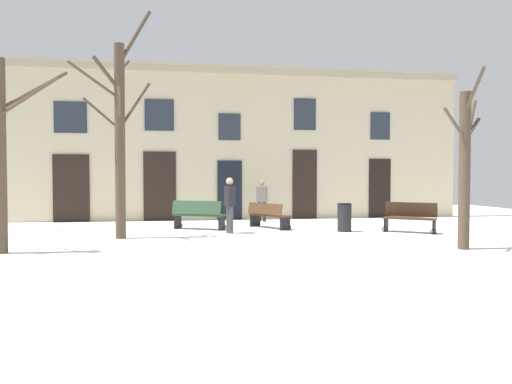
% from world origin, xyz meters
% --- Properties ---
extents(ground_plane, '(30.08, 30.08, 0.00)m').
position_xyz_m(ground_plane, '(0.00, 0.00, 0.00)').
color(ground_plane, white).
extents(building_facade, '(18.80, 0.60, 6.07)m').
position_xyz_m(building_facade, '(-0.02, 7.75, 3.08)').
color(building_facade, beige).
rests_on(building_facade, ground).
extents(tree_center, '(1.62, 1.61, 4.09)m').
position_xyz_m(tree_center, '(4.56, -0.98, 1.99)').
color(tree_center, '#4C3D2D').
rests_on(tree_center, ground).
extents(tree_left_of_center, '(2.06, 1.80, 6.42)m').
position_xyz_m(tree_left_of_center, '(-3.65, 2.30, 2.95)').
color(tree_left_of_center, '#4C3D2D').
rests_on(tree_left_of_center, ground).
extents(tree_foreground, '(2.74, 1.39, 4.56)m').
position_xyz_m(tree_foreground, '(-5.96, 0.04, 2.39)').
color(tree_foreground, '#4C3D2D').
rests_on(tree_foreground, ground).
extents(streetlamp, '(0.30, 0.30, 3.58)m').
position_xyz_m(streetlamp, '(-7.47, 4.50, 2.20)').
color(streetlamp, black).
rests_on(streetlamp, ground).
extents(litter_bin, '(0.46, 0.46, 0.87)m').
position_xyz_m(litter_bin, '(2.99, 2.92, 0.44)').
color(litter_bin, black).
rests_on(litter_bin, ground).
extents(bench_back_to_back_left, '(1.25, 1.64, 0.84)m').
position_xyz_m(bench_back_to_back_left, '(0.82, 4.19, 0.43)').
color(bench_back_to_back_left, '#51331E').
rests_on(bench_back_to_back_left, ground).
extents(bench_back_to_back_right, '(1.73, 1.22, 0.93)m').
position_xyz_m(bench_back_to_back_right, '(-1.45, 4.20, 0.47)').
color(bench_back_to_back_right, '#2D4C33').
rests_on(bench_back_to_back_right, ground).
extents(bench_by_litter_bin, '(1.53, 1.30, 0.92)m').
position_xyz_m(bench_by_litter_bin, '(4.89, 2.38, 0.45)').
color(bench_by_litter_bin, '#3D2819').
rests_on(bench_by_litter_bin, ground).
extents(person_strolling, '(0.32, 0.43, 1.67)m').
position_xyz_m(person_strolling, '(-0.56, 3.04, 0.92)').
color(person_strolling, '#403D3A').
rests_on(person_strolling, ground).
extents(person_near_bench, '(0.44, 0.36, 1.55)m').
position_xyz_m(person_near_bench, '(1.03, 6.62, 0.85)').
color(person_near_bench, '#2D271E').
rests_on(person_near_bench, ground).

